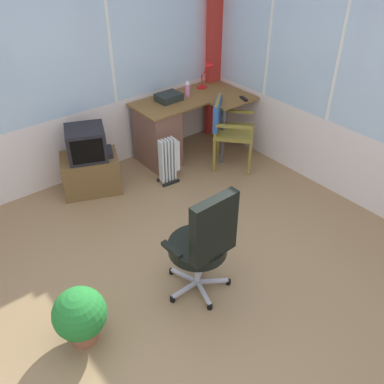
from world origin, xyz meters
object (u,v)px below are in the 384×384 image
Objects in this scene: paper_tray at (169,97)px; potted_plant at (80,315)px; space_heater at (169,160)px; tv_remote at (244,99)px; wooden_armchair at (225,124)px; tv_on_stand at (90,163)px; office_chair at (205,241)px; desk_lamp at (209,71)px; spray_bottle at (187,88)px; desk at (162,132)px.

paper_tray is 0.60× the size of potted_plant.
paper_tray reaches higher than space_heater.
tv_remote is 0.50× the size of paper_tray.
wooden_armchair is 1.09× the size of tv_on_stand.
desk_lamp is at bearing 49.02° from office_chair.
spray_bottle is at bearing 36.42° from space_heater.
tv_remote is 2.07m from tv_on_stand.
tv_remote is 0.73m from spray_bottle.
tv_on_stand is at bearing 152.64° from space_heater.
paper_tray reaches higher than desk.
space_heater is at bearing -116.19° from desk.
desk_lamp reaches higher than office_chair.
tv_on_stand reaches higher than space_heater.
wooden_armchair is 2.22m from office_chair.
desk is 1.65× the size of wooden_armchair.
wooden_armchair is (0.58, -0.55, 0.14)m from desk.
spray_bottle is 0.67m from wooden_armchair.
tv_on_stand is (-1.48, -0.06, -0.52)m from spray_bottle.
tv_on_stand is at bearing -178.27° from desk.
wooden_armchair is at bearing 26.31° from potted_plant.
desk is at bearing 63.81° from space_heater.
spray_bottle is 0.28m from paper_tray.
wooden_armchair is 1.74× the size of potted_plant.
desk_lamp is at bearing 33.78° from potted_plant.
office_chair reaches higher than tv_on_stand.
tv_remote is 1.25m from space_heater.
potted_plant is at bearing -139.81° from tv_remote.
tv_remote is at bearing -82.15° from desk_lamp.
tv_on_stand reaches higher than tv_remote.
wooden_armchair reaches higher than tv_remote.
desk_lamp is 1.19× the size of paper_tray.
office_chair is at bearing -125.03° from spray_bottle.
potted_plant is at bearing -142.88° from space_heater.
tv_remote is at bearing 38.71° from office_chair.
potted_plant is (-2.25, -1.93, -0.54)m from paper_tray.
spray_bottle is at bearing 148.63° from tv_remote.
spray_bottle is (-0.49, 0.53, 0.09)m from tv_remote.
desk_lamp is at bearing 3.83° from tv_on_stand.
office_chair is 1.32× the size of tv_on_stand.
desk is 6.66× the size of spray_bottle.
tv_on_stand is 0.93m from space_heater.
wooden_armchair is (-0.35, -0.05, -0.22)m from tv_remote.
office_chair is 1.83m from space_heater.
potted_plant is (-1.04, 0.21, -0.31)m from office_chair.
paper_tray is at bearing 4.64° from tv_on_stand.
desk_lamp is 2.38× the size of tv_remote.
paper_tray is 0.37× the size of tv_on_stand.
office_chair is at bearing -136.67° from wooden_armchair.
office_chair is 2.05m from tv_on_stand.
wooden_armchair is 1.51× the size of space_heater.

